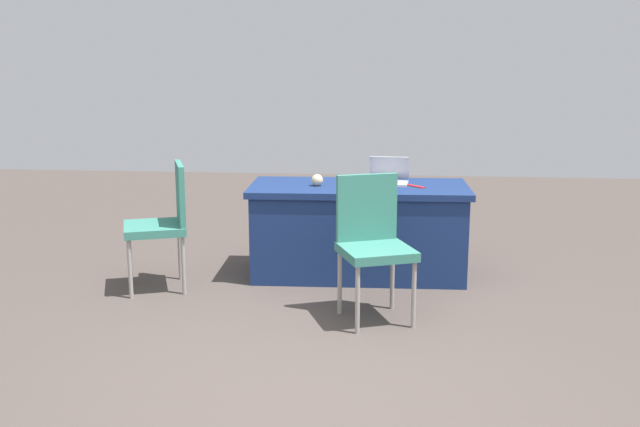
{
  "coord_description": "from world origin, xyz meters",
  "views": [
    {
      "loc": [
        -0.45,
        3.58,
        1.73
      ],
      "look_at": [
        -0.08,
        -0.26,
        0.9
      ],
      "focal_mm": 41.62,
      "sensor_mm": 36.0,
      "label": 1
    }
  ],
  "objects_px": {
    "scissors_red": "(416,186)",
    "chair_by_pillar": "(164,218)",
    "chair_near_front": "(373,238)",
    "yarn_ball": "(317,180)",
    "table_foreground": "(359,230)",
    "laptop_silver": "(388,178)"
  },
  "relations": [
    {
      "from": "scissors_red",
      "to": "chair_near_front",
      "type": "bearing_deg",
      "value": -60.44
    },
    {
      "from": "table_foreground",
      "to": "chair_by_pillar",
      "type": "xyz_separation_m",
      "value": [
        1.43,
        0.5,
        0.18
      ]
    },
    {
      "from": "chair_near_front",
      "to": "yarn_ball",
      "type": "distance_m",
      "value": 1.07
    },
    {
      "from": "yarn_ball",
      "to": "scissors_red",
      "type": "height_order",
      "value": "yarn_ball"
    },
    {
      "from": "chair_near_front",
      "to": "yarn_ball",
      "type": "relative_size",
      "value": 10.44
    },
    {
      "from": "table_foreground",
      "to": "scissors_red",
      "type": "height_order",
      "value": "scissors_red"
    },
    {
      "from": "chair_near_front",
      "to": "yarn_ball",
      "type": "xyz_separation_m",
      "value": [
        0.46,
        -0.93,
        0.22
      ]
    },
    {
      "from": "scissors_red",
      "to": "chair_by_pillar",
      "type": "bearing_deg",
      "value": -118.66
    },
    {
      "from": "laptop_silver",
      "to": "scissors_red",
      "type": "height_order",
      "value": "laptop_silver"
    },
    {
      "from": "chair_near_front",
      "to": "yarn_ball",
      "type": "bearing_deg",
      "value": -84.87
    },
    {
      "from": "yarn_ball",
      "to": "chair_near_front",
      "type": "bearing_deg",
      "value": 116.29
    },
    {
      "from": "chair_by_pillar",
      "to": "laptop_silver",
      "type": "height_order",
      "value": "chair_by_pillar"
    },
    {
      "from": "table_foreground",
      "to": "chair_by_pillar",
      "type": "bearing_deg",
      "value": 19.38
    },
    {
      "from": "table_foreground",
      "to": "chair_by_pillar",
      "type": "distance_m",
      "value": 1.52
    },
    {
      "from": "chair_near_front",
      "to": "laptop_silver",
      "type": "bearing_deg",
      "value": -115.7
    },
    {
      "from": "chair_near_front",
      "to": "chair_by_pillar",
      "type": "distance_m",
      "value": 1.64
    },
    {
      "from": "chair_near_front",
      "to": "yarn_ball",
      "type": "height_order",
      "value": "chair_near_front"
    },
    {
      "from": "laptop_silver",
      "to": "yarn_ball",
      "type": "bearing_deg",
      "value": 23.01
    },
    {
      "from": "chair_by_pillar",
      "to": "yarn_ball",
      "type": "relative_size",
      "value": 10.38
    },
    {
      "from": "laptop_silver",
      "to": "chair_near_front",
      "type": "bearing_deg",
      "value": 90.96
    },
    {
      "from": "chair_near_front",
      "to": "chair_by_pillar",
      "type": "height_order",
      "value": "chair_near_front"
    },
    {
      "from": "chair_near_front",
      "to": "chair_by_pillar",
      "type": "relative_size",
      "value": 1.01
    }
  ]
}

